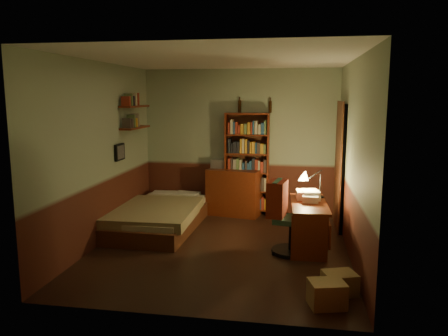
% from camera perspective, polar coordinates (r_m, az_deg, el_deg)
% --- Properties ---
extents(floor, '(3.50, 4.00, 0.02)m').
position_cam_1_polar(floor, '(6.28, -0.38, -10.41)').
color(floor, black).
rests_on(floor, ground).
extents(ceiling, '(3.50, 4.00, 0.02)m').
position_cam_1_polar(ceiling, '(5.94, -0.41, 14.14)').
color(ceiling, silver).
rests_on(ceiling, wall_back).
extents(wall_back, '(3.50, 0.02, 2.60)m').
position_cam_1_polar(wall_back, '(7.94, 2.10, 3.45)').
color(wall_back, gray).
rests_on(wall_back, ground).
extents(wall_left, '(0.02, 4.00, 2.60)m').
position_cam_1_polar(wall_left, '(6.50, -15.86, 1.80)').
color(wall_left, gray).
rests_on(wall_left, ground).
extents(wall_right, '(0.02, 4.00, 2.60)m').
position_cam_1_polar(wall_right, '(5.93, 16.61, 1.07)').
color(wall_right, gray).
rests_on(wall_right, ground).
extents(wall_front, '(3.50, 0.02, 2.60)m').
position_cam_1_polar(wall_front, '(4.03, -5.31, -2.32)').
color(wall_front, gray).
rests_on(wall_front, ground).
extents(doorway, '(0.06, 0.90, 2.00)m').
position_cam_1_polar(doorway, '(7.25, 14.95, 0.18)').
color(doorway, black).
rests_on(doorway, ground).
extents(door_trim, '(0.02, 0.98, 2.08)m').
position_cam_1_polar(door_trim, '(7.24, 14.67, 0.19)').
color(door_trim, '#482414').
rests_on(door_trim, ground).
extents(bed, '(1.24, 2.23, 0.65)m').
position_cam_1_polar(bed, '(7.21, -8.38, -5.12)').
color(bed, olive).
rests_on(bed, ground).
extents(dresser, '(1.01, 0.64, 0.83)m').
position_cam_1_polar(dresser, '(7.85, 1.34, -3.16)').
color(dresser, '#571E0E').
rests_on(dresser, ground).
extents(mini_stereo, '(0.31, 0.25, 0.15)m').
position_cam_1_polar(mini_stereo, '(7.93, -0.57, 0.58)').
color(mini_stereo, '#B2B2B7').
rests_on(mini_stereo, dresser).
extents(bookshelf, '(0.78, 0.25, 1.83)m').
position_cam_1_polar(bookshelf, '(7.82, 3.00, 0.50)').
color(bookshelf, '#571E0E').
rests_on(bookshelf, ground).
extents(bottle_left, '(0.07, 0.07, 0.22)m').
position_cam_1_polar(bottle_left, '(7.85, 2.04, 8.03)').
color(bottle_left, black).
rests_on(bottle_left, bookshelf).
extents(bottle_right, '(0.06, 0.06, 0.21)m').
position_cam_1_polar(bottle_right, '(7.80, 6.05, 7.94)').
color(bottle_right, black).
rests_on(bottle_right, bookshelf).
extents(desk, '(0.55, 1.21, 0.64)m').
position_cam_1_polar(desk, '(6.34, 10.96, -7.28)').
color(desk, '#571E0E').
rests_on(desk, ground).
extents(paper_stack, '(0.30, 0.36, 0.13)m').
position_cam_1_polar(paper_stack, '(6.47, 11.15, -3.44)').
color(paper_stack, silver).
rests_on(paper_stack, desk).
extents(desk_lamp, '(0.22, 0.22, 0.65)m').
position_cam_1_polar(desk_lamp, '(6.55, 12.49, -1.01)').
color(desk_lamp, black).
rests_on(desk_lamp, desk).
extents(office_chair, '(0.64, 0.58, 1.13)m').
position_cam_1_polar(office_chair, '(5.96, 8.82, -5.82)').
color(office_chair, '#2F5541').
rests_on(office_chair, ground).
extents(red_jacket, '(0.24, 0.42, 0.48)m').
position_cam_1_polar(red_jacket, '(5.90, 6.28, 2.07)').
color(red_jacket, maroon).
rests_on(red_jacket, office_chair).
extents(wall_shelf_lower, '(0.20, 0.90, 0.03)m').
position_cam_1_polar(wall_shelf_lower, '(7.44, -11.51, 5.19)').
color(wall_shelf_lower, '#571E0E').
rests_on(wall_shelf_lower, wall_left).
extents(wall_shelf_upper, '(0.20, 0.90, 0.03)m').
position_cam_1_polar(wall_shelf_upper, '(7.42, -11.60, 7.89)').
color(wall_shelf_upper, '#571E0E').
rests_on(wall_shelf_upper, wall_left).
extents(framed_picture, '(0.04, 0.32, 0.26)m').
position_cam_1_polar(framed_picture, '(7.04, -13.47, 2.03)').
color(framed_picture, black).
rests_on(framed_picture, wall_left).
extents(cardboard_box_a, '(0.41, 0.36, 0.26)m').
position_cam_1_polar(cardboard_box_a, '(4.72, 13.30, -15.72)').
color(cardboard_box_a, olive).
rests_on(cardboard_box_a, ground).
extents(cardboard_box_b, '(0.41, 0.37, 0.24)m').
position_cam_1_polar(cardboard_box_b, '(5.03, 14.86, -14.33)').
color(cardboard_box_b, olive).
rests_on(cardboard_box_b, ground).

